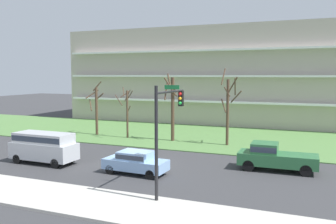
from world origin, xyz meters
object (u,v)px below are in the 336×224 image
object	(u,v)px
tree_far_left	(96,108)
traffic_signal_mast	(166,122)
pickup_green_center_left	(274,156)
van_silver_center_right	(44,145)
tree_center	(172,105)
tree_right	(228,107)
sedan_blue_near_left	(135,161)
tree_left	(127,110)

from	to	relation	value
tree_far_left	traffic_signal_mast	size ratio (longest dim) A/B	0.97
pickup_green_center_left	van_silver_center_right	bearing A→B (deg)	13.84
van_silver_center_right	tree_center	bearing A→B (deg)	65.40
tree_right	sedan_blue_near_left	bearing A→B (deg)	-106.70
tree_far_left	tree_left	distance (m)	4.20
tree_right	traffic_signal_mast	bearing A→B (deg)	-90.04
tree_far_left	tree_center	size ratio (longest dim) A/B	0.88
tree_center	sedan_blue_near_left	bearing A→B (deg)	-80.15
tree_left	tree_right	distance (m)	10.88
tree_right	van_silver_center_right	size ratio (longest dim) A/B	1.41
tree_center	pickup_green_center_left	xyz separation A→B (m)	(10.79, -7.69, -2.66)
tree_far_left	tree_left	xyz separation A→B (m)	(4.17, -0.55, -0.01)
tree_right	tree_center	bearing A→B (deg)	179.29
sedan_blue_near_left	pickup_green_center_left	distance (m)	9.77
traffic_signal_mast	pickup_green_center_left	bearing A→B (deg)	56.94
tree_far_left	tree_center	world-z (taller)	tree_center
pickup_green_center_left	van_silver_center_right	distance (m)	17.13
sedan_blue_near_left	van_silver_center_right	size ratio (longest dim) A/B	0.86
tree_center	tree_left	bearing A→B (deg)	-178.05
pickup_green_center_left	traffic_signal_mast	world-z (taller)	traffic_signal_mast
tree_far_left	tree_right	xyz separation A→B (m)	(15.02, -0.45, 0.70)
pickup_green_center_left	tree_left	bearing A→B (deg)	-26.67
tree_far_left	sedan_blue_near_left	size ratio (longest dim) A/B	1.35
tree_left	tree_center	distance (m)	5.15
van_silver_center_right	traffic_signal_mast	distance (m)	12.25
tree_left	sedan_blue_near_left	distance (m)	14.17
sedan_blue_near_left	van_silver_center_right	world-z (taller)	van_silver_center_right
tree_far_left	tree_left	bearing A→B (deg)	-7.57
sedan_blue_near_left	van_silver_center_right	xyz separation A→B (m)	(-7.85, 0.00, 0.52)
tree_left	tree_right	bearing A→B (deg)	0.54
tree_center	traffic_signal_mast	bearing A→B (deg)	-69.63
sedan_blue_near_left	traffic_signal_mast	distance (m)	5.90
tree_center	sedan_blue_near_left	distance (m)	12.67
traffic_signal_mast	van_silver_center_right	bearing A→B (deg)	164.10
tree_left	traffic_signal_mast	distance (m)	18.77
tree_right	van_silver_center_right	bearing A→B (deg)	-133.49
pickup_green_center_left	tree_center	bearing A→B (deg)	-36.84
tree_far_left	van_silver_center_right	world-z (taller)	tree_far_left
tree_left	van_silver_center_right	size ratio (longest dim) A/B	1.05
tree_far_left	tree_center	distance (m)	9.30
pickup_green_center_left	van_silver_center_right	xyz separation A→B (m)	(-16.53, -4.49, 0.38)
tree_left	tree_right	world-z (taller)	tree_right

